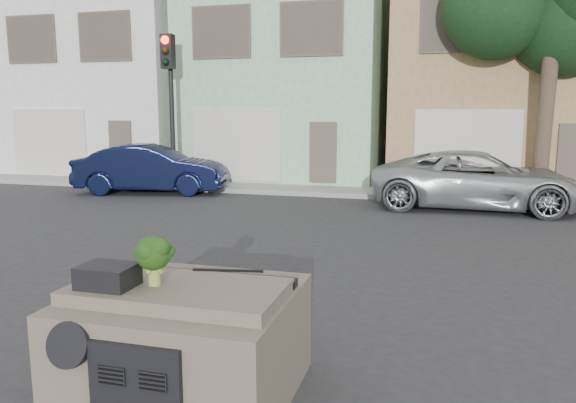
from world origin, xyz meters
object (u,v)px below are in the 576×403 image
at_px(silver_pickup, 477,209).
at_px(broccoli, 154,260).
at_px(navy_sedan, 152,193).
at_px(traffic_signal, 171,112).

xyz_separation_m(silver_pickup, broccoli, (-3.42, -11.40, 1.35)).
distance_m(navy_sedan, silver_pickup, 9.92).
height_order(traffic_signal, broccoli, traffic_signal).
height_order(navy_sedan, traffic_signal, traffic_signal).
bearing_deg(broccoli, navy_sedan, 119.18).
bearing_deg(traffic_signal, broccoli, -63.62).
bearing_deg(navy_sedan, traffic_signal, -23.64).
xyz_separation_m(navy_sedan, broccoli, (6.49, -11.63, 1.35)).
distance_m(traffic_signal, broccoli, 14.22).
height_order(silver_pickup, traffic_signal, traffic_signal).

